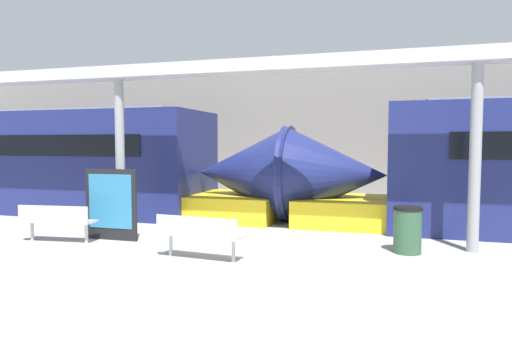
{
  "coord_description": "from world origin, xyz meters",
  "views": [
    {
      "loc": [
        3.09,
        -7.09,
        2.11
      ],
      "look_at": [
        0.16,
        2.84,
        1.4
      ],
      "focal_mm": 32.0,
      "sensor_mm": 36.0,
      "label": 1
    }
  ],
  "objects_px": {
    "bench_near": "(199,233)",
    "support_column_near": "(120,156)",
    "poster_board": "(111,204)",
    "trash_bin": "(407,230)",
    "train_right": "(34,163)",
    "bench_far": "(56,219)",
    "support_column_far": "(475,158)"
  },
  "relations": [
    {
      "from": "bench_near",
      "to": "support_column_near",
      "type": "relative_size",
      "value": 0.46
    },
    {
      "from": "poster_board",
      "to": "trash_bin",
      "type": "bearing_deg",
      "value": 5.08
    },
    {
      "from": "train_right",
      "to": "trash_bin",
      "type": "height_order",
      "value": "train_right"
    },
    {
      "from": "trash_bin",
      "to": "train_right",
      "type": "bearing_deg",
      "value": 165.45
    },
    {
      "from": "bench_near",
      "to": "bench_far",
      "type": "bearing_deg",
      "value": 177.56
    },
    {
      "from": "trash_bin",
      "to": "support_column_near",
      "type": "distance_m",
      "value": 6.84
    },
    {
      "from": "bench_far",
      "to": "trash_bin",
      "type": "height_order",
      "value": "trash_bin"
    },
    {
      "from": "trash_bin",
      "to": "support_column_far",
      "type": "distance_m",
      "value": 1.93
    },
    {
      "from": "train_right",
      "to": "support_column_near",
      "type": "relative_size",
      "value": 4.62
    },
    {
      "from": "train_right",
      "to": "poster_board",
      "type": "xyz_separation_m",
      "value": [
        5.32,
        -3.56,
        -0.72
      ]
    },
    {
      "from": "train_right",
      "to": "support_column_near",
      "type": "distance_m",
      "value": 5.51
    },
    {
      "from": "train_right",
      "to": "bench_near",
      "type": "xyz_separation_m",
      "value": [
        7.9,
        -4.64,
        -1.01
      ]
    },
    {
      "from": "bench_near",
      "to": "poster_board",
      "type": "height_order",
      "value": "poster_board"
    },
    {
      "from": "support_column_near",
      "to": "support_column_far",
      "type": "relative_size",
      "value": 1.0
    },
    {
      "from": "bench_near",
      "to": "trash_bin",
      "type": "height_order",
      "value": "trash_bin"
    },
    {
      "from": "bench_far",
      "to": "support_column_near",
      "type": "xyz_separation_m",
      "value": [
        0.56,
        1.6,
        1.34
      ]
    },
    {
      "from": "train_right",
      "to": "support_column_near",
      "type": "height_order",
      "value": "support_column_near"
    },
    {
      "from": "support_column_near",
      "to": "support_column_far",
      "type": "xyz_separation_m",
      "value": [
        7.92,
        0.0,
        0.0
      ]
    },
    {
      "from": "train_right",
      "to": "bench_far",
      "type": "distance_m",
      "value": 6.07
    },
    {
      "from": "train_right",
      "to": "support_column_near",
      "type": "xyz_separation_m",
      "value": [
        4.89,
        -2.52,
        0.34
      ]
    },
    {
      "from": "bench_far",
      "to": "trash_bin",
      "type": "distance_m",
      "value": 7.33
    },
    {
      "from": "trash_bin",
      "to": "bench_far",
      "type": "bearing_deg",
      "value": -171.23
    },
    {
      "from": "poster_board",
      "to": "bench_far",
      "type": "bearing_deg",
      "value": -150.34
    },
    {
      "from": "bench_near",
      "to": "poster_board",
      "type": "xyz_separation_m",
      "value": [
        -2.58,
        1.08,
        0.29
      ]
    },
    {
      "from": "bench_far",
      "to": "bench_near",
      "type": "bearing_deg",
      "value": -14.02
    },
    {
      "from": "trash_bin",
      "to": "support_column_near",
      "type": "height_order",
      "value": "support_column_near"
    },
    {
      "from": "bench_far",
      "to": "support_column_far",
      "type": "relative_size",
      "value": 0.45
    },
    {
      "from": "trash_bin",
      "to": "support_column_near",
      "type": "bearing_deg",
      "value": 175.83
    },
    {
      "from": "poster_board",
      "to": "support_column_far",
      "type": "bearing_deg",
      "value": 7.92
    },
    {
      "from": "bench_far",
      "to": "support_column_far",
      "type": "distance_m",
      "value": 8.74
    },
    {
      "from": "bench_far",
      "to": "support_column_far",
      "type": "bearing_deg",
      "value": 4.92
    },
    {
      "from": "bench_near",
      "to": "support_column_far",
      "type": "bearing_deg",
      "value": 29.09
    }
  ]
}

